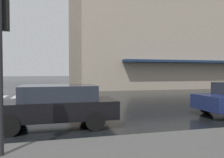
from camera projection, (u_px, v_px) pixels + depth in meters
The scene contains 3 objects.
haussmann_block_corner at pixel (162, 16), 33.66m from camera, with size 20.72×26.73×21.48m.
traffic_signal_post at pixel (0, 35), 4.55m from camera, with size 0.44×0.30×3.42m.
car_black at pixel (56, 105), 7.46m from camera, with size 1.85×4.10×1.41m.
Camera 1 is at (-8.67, -2.56, 1.84)m, focal length 35.50 mm.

